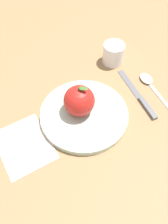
{
  "coord_description": "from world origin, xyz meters",
  "views": [
    {
      "loc": [
        0.01,
        -0.36,
        0.52
      ],
      "look_at": [
        -0.03,
        -0.01,
        0.02
      ],
      "focal_mm": 36.91,
      "sensor_mm": 36.0,
      "label": 1
    }
  ],
  "objects_px": {
    "spoon": "(150,83)",
    "apple": "(79,101)",
    "cup": "(113,53)",
    "knife": "(140,97)",
    "dinner_plate": "(84,114)",
    "linen_napkin": "(24,145)"
  },
  "relations": [
    {
      "from": "dinner_plate",
      "to": "cup",
      "type": "relative_size",
      "value": 3.54
    },
    {
      "from": "apple",
      "to": "dinner_plate",
      "type": "bearing_deg",
      "value": -27.41
    },
    {
      "from": "cup",
      "to": "knife",
      "type": "relative_size",
      "value": 0.36
    },
    {
      "from": "knife",
      "to": "cup",
      "type": "bearing_deg",
      "value": 118.7
    },
    {
      "from": "spoon",
      "to": "linen_napkin",
      "type": "relative_size",
      "value": 1.07
    },
    {
      "from": "cup",
      "to": "knife",
      "type": "distance_m",
      "value": 0.17
    },
    {
      "from": "spoon",
      "to": "dinner_plate",
      "type": "bearing_deg",
      "value": -144.18
    },
    {
      "from": "cup",
      "to": "knife",
      "type": "bearing_deg",
      "value": -61.3
    },
    {
      "from": "apple",
      "to": "linen_napkin",
      "type": "bearing_deg",
      "value": -139.78
    },
    {
      "from": "dinner_plate",
      "to": "knife",
      "type": "xyz_separation_m",
      "value": [
        0.15,
        0.08,
        -0.01
      ]
    },
    {
      "from": "linen_napkin",
      "to": "cup",
      "type": "bearing_deg",
      "value": 56.76
    },
    {
      "from": "spoon",
      "to": "cup",
      "type": "bearing_deg",
      "value": 141.31
    },
    {
      "from": "knife",
      "to": "linen_napkin",
      "type": "distance_m",
      "value": 0.35
    },
    {
      "from": "knife",
      "to": "apple",
      "type": "bearing_deg",
      "value": -156.94
    },
    {
      "from": "linen_napkin",
      "to": "apple",
      "type": "bearing_deg",
      "value": 40.22
    },
    {
      "from": "spoon",
      "to": "apple",
      "type": "bearing_deg",
      "value": -147.31
    },
    {
      "from": "cup",
      "to": "spoon",
      "type": "relative_size",
      "value": 0.41
    },
    {
      "from": "dinner_plate",
      "to": "cup",
      "type": "distance_m",
      "value": 0.24
    },
    {
      "from": "dinner_plate",
      "to": "spoon",
      "type": "xyz_separation_m",
      "value": [
        0.19,
        0.14,
        -0.01
      ]
    },
    {
      "from": "apple",
      "to": "spoon",
      "type": "distance_m",
      "value": 0.24
    },
    {
      "from": "knife",
      "to": "linen_napkin",
      "type": "xyz_separation_m",
      "value": [
        -0.3,
        -0.18,
        -0.0
      ]
    },
    {
      "from": "dinner_plate",
      "to": "linen_napkin",
      "type": "bearing_deg",
      "value": -144.21
    }
  ]
}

